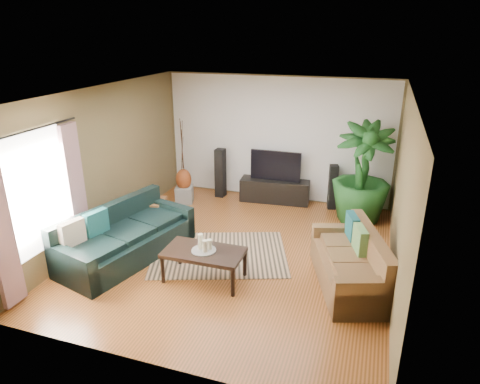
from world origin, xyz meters
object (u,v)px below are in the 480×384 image
at_px(sofa_right, 349,260).
at_px(pedestal, 184,194).
at_px(speaker_left, 220,173).
at_px(speaker_right, 333,187).
at_px(potted_plant, 362,173).
at_px(vase, 184,179).
at_px(sofa_left, 127,234).
at_px(side_table, 151,213).
at_px(tv_stand, 275,191).
at_px(coffee_table, 204,265).
at_px(television, 276,166).

bearing_deg(sofa_right, pedestal, -139.70).
height_order(speaker_left, speaker_right, speaker_left).
xyz_separation_m(sofa_right, speaker_left, (-3.08, 2.80, 0.13)).
xyz_separation_m(sofa_right, potted_plant, (-0.01, 2.45, 0.56)).
bearing_deg(vase, sofa_right, -30.73).
bearing_deg(sofa_left, pedestal, 18.12).
bearing_deg(side_table, vase, 86.71).
xyz_separation_m(speaker_right, potted_plant, (0.57, -0.44, 0.51)).
xyz_separation_m(sofa_left, pedestal, (-0.14, 2.49, -0.24)).
bearing_deg(pedestal, speaker_right, 12.37).
bearing_deg(speaker_left, tv_stand, 6.29).
bearing_deg(speaker_left, coffee_table, -70.84).
xyz_separation_m(potted_plant, side_table, (-3.77, -1.58, -0.71)).
distance_m(television, vase, 2.02).
bearing_deg(coffee_table, side_table, 140.12).
xyz_separation_m(television, side_table, (-1.95, -2.01, -0.55)).
distance_m(tv_stand, vase, 2.01).
relative_size(sofa_right, television, 1.61).
height_order(speaker_right, potted_plant, potted_plant).
distance_m(sofa_left, side_table, 1.19).
height_order(sofa_right, side_table, sofa_right).
relative_size(tv_stand, speaker_left, 1.35).
distance_m(sofa_left, television, 3.64).
height_order(coffee_table, side_table, side_table).
relative_size(sofa_right, tv_stand, 1.18).
bearing_deg(side_table, pedestal, 86.71).
height_order(speaker_right, vase, speaker_right).
height_order(sofa_left, side_table, sofa_left).
bearing_deg(side_table, coffee_table, -39.42).
distance_m(television, pedestal, 2.10).
distance_m(sofa_right, speaker_right, 2.94).
bearing_deg(potted_plant, side_table, -157.26).
relative_size(television, side_table, 1.99).
distance_m(potted_plant, vase, 3.73).
bearing_deg(television, vase, -159.93).
distance_m(tv_stand, potted_plant, 2.01).
bearing_deg(coffee_table, tv_stand, 85.34).
xyz_separation_m(coffee_table, pedestal, (-1.62, 2.73, -0.06)).
height_order(coffee_table, pedestal, coffee_table).
bearing_deg(potted_plant, sofa_right, -89.72).
xyz_separation_m(coffee_table, vase, (-1.62, 2.73, 0.29)).
height_order(tv_stand, speaker_left, speaker_left).
xyz_separation_m(television, pedestal, (-1.87, -0.68, -0.64)).
relative_size(sofa_right, vase, 3.79).
height_order(sofa_right, coffee_table, sofa_right).
distance_m(coffee_table, speaker_right, 3.73).
height_order(coffee_table, potted_plant, potted_plant).
distance_m(coffee_table, side_table, 2.20).
xyz_separation_m(speaker_left, speaker_right, (2.49, 0.08, -0.08)).
distance_m(television, side_table, 2.86).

